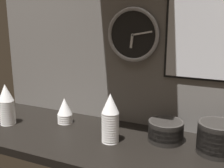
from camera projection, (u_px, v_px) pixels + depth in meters
ground_plane at (103, 142)px, 1.40m from camera, size 1.60×0.56×0.04m
wall_tiled_back at (124, 28)px, 1.50m from camera, size 1.60×0.03×1.05m
cup_stack_far_left at (7, 104)px, 1.55m from camera, size 0.08×0.08×0.23m
cup_stack_center_left at (65, 110)px, 1.57m from camera, size 0.08×0.08×0.14m
cup_stack_center_right at (110, 118)px, 1.33m from camera, size 0.08×0.08×0.24m
bowl_stack_far_right at (217, 137)px, 1.23m from camera, size 0.17×0.17×0.14m
bowl_stack_right at (166, 130)px, 1.35m from camera, size 0.17×0.17×0.10m
wall_clock at (133, 35)px, 1.45m from camera, size 0.28×0.03×0.28m
menu_board at (215, 21)px, 1.28m from camera, size 0.45×0.01×0.56m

